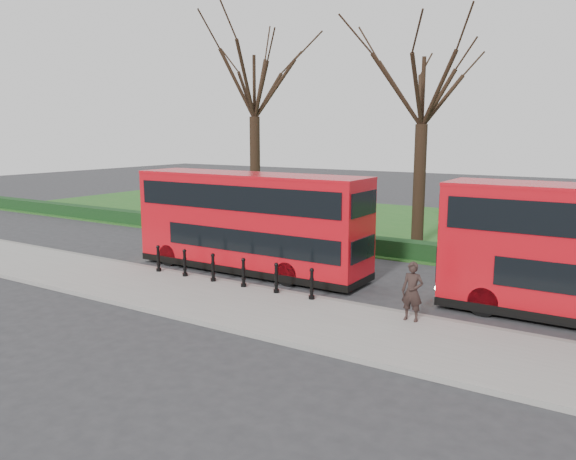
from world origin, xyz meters
The scene contains 12 objects.
ground centered at (0.00, 0.00, 0.00)m, with size 120.00×120.00×0.00m, color #28282B.
pavement centered at (0.00, -3.00, 0.07)m, with size 60.00×4.00×0.15m, color gray.
kerb centered at (0.00, -1.00, 0.07)m, with size 60.00×0.25×0.16m, color slate.
grass_verge centered at (0.00, 15.00, 0.03)m, with size 60.00×18.00×0.06m, color #1F531B.
hedge centered at (0.00, 6.80, 0.40)m, with size 60.00×0.90×0.80m, color black.
yellow_line_outer centered at (0.00, -0.70, 0.01)m, with size 60.00×0.10×0.01m, color yellow.
yellow_line_inner centered at (0.00, -0.50, 0.01)m, with size 60.00×0.10×0.01m, color yellow.
tree_left centered at (-8.00, 10.00, 8.58)m, with size 7.55×7.55×11.80m.
tree_mid centered at (2.00, 10.00, 7.91)m, with size 6.97×6.97×10.88m.
bollard_row centered at (-1.05, -1.35, 0.65)m, with size 7.17×0.15×1.00m.
bus_lead centered at (-1.83, 1.04, 2.00)m, with size 10.01×2.30×3.98m.
pedestrian centered at (6.00, -1.63, 1.03)m, with size 0.64×0.42×1.75m, color black.
Camera 1 is at (11.41, -16.85, 5.59)m, focal length 35.00 mm.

